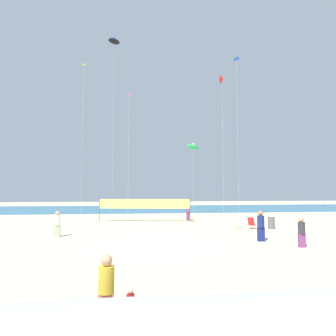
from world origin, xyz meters
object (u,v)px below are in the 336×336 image
object	(u,v)px
beachgoer_plum_shirt	(188,211)
toddler_figure	(130,305)
mother_figure	(106,287)
kite_black_inflatable	(114,42)
trash_barrel	(271,223)
kite_blue_diamond	(236,63)
kite_red_delta	(222,80)
folding_beach_chair	(252,223)
kite_magenta_diamond	(129,101)
volleyball_net	(144,205)
kite_green_inflatable	(193,147)
beach_handbag	(239,228)
beachgoer_charcoal_shirt	(302,231)
kite_yellow_diamond	(83,78)
beachgoer_white_shirt	(57,223)
beachgoer_navy_shirt	(261,225)

from	to	relation	value
beachgoer_plum_shirt	toddler_figure	bearing A→B (deg)	-164.19
mother_figure	kite_black_inflatable	distance (m)	35.49
trash_barrel	kite_blue_diamond	bearing A→B (deg)	88.32
kite_blue_diamond	kite_red_delta	size ratio (longest dim) A/B	1.21
beachgoer_plum_shirt	folding_beach_chair	world-z (taller)	beachgoer_plum_shirt
kite_magenta_diamond	kite_black_inflatable	xyz separation A→B (m)	(-1.94, 5.60, 9.03)
folding_beach_chair	kite_blue_diamond	world-z (taller)	kite_blue_diamond
folding_beach_chair	volleyball_net	world-z (taller)	volleyball_net
beachgoer_plum_shirt	mother_figure	bearing A→B (deg)	-165.47
mother_figure	kite_green_inflatable	distance (m)	31.93
kite_magenta_diamond	beach_handbag	bearing A→B (deg)	-41.94
beachgoer_charcoal_shirt	beachgoer_plum_shirt	bearing A→B (deg)	-78.41
mother_figure	volleyball_net	world-z (taller)	volleyball_net
kite_magenta_diamond	kite_green_inflatable	size ratio (longest dim) A/B	1.45
beachgoer_charcoal_shirt	kite_magenta_diamond	bearing A→B (deg)	-59.30
toddler_figure	kite_yellow_diamond	distance (m)	34.18
trash_barrel	kite_yellow_diamond	size ratio (longest dim) A/B	0.05
beachgoer_white_shirt	kite_black_inflatable	bearing A→B (deg)	133.52
kite_green_inflatable	kite_red_delta	bearing A→B (deg)	-82.52
kite_red_delta	kite_black_inflatable	xyz separation A→B (m)	(-11.10, 7.91, 7.21)
folding_beach_chair	volleyball_net	size ratio (longest dim) A/B	0.10
beachgoer_charcoal_shirt	kite_magenta_diamond	distance (m)	21.16
beachgoer_navy_shirt	kite_magenta_diamond	bearing A→B (deg)	146.32
toddler_figure	kite_red_delta	bearing A→B (deg)	72.46
toddler_figure	kite_magenta_diamond	xyz separation A→B (m)	(-0.37, 23.41, 11.72)
beachgoer_white_shirt	kite_yellow_diamond	bearing A→B (deg)	146.83
volleyball_net	kite_yellow_diamond	distance (m)	18.25
beachgoer_plum_shirt	beachgoer_white_shirt	world-z (taller)	beachgoer_plum_shirt
kite_green_inflatable	kite_yellow_diamond	distance (m)	15.88
beachgoer_charcoal_shirt	kite_black_inflatable	xyz separation A→B (m)	(-11.45, 20.77, 20.32)
beach_handbag	kite_blue_diamond	world-z (taller)	kite_blue_diamond
beachgoer_navy_shirt	volleyball_net	distance (m)	13.39
beachgoer_white_shirt	beach_handbag	xyz separation A→B (m)	(13.17, 2.06, -0.75)
volleyball_net	kite_green_inflatable	size ratio (longest dim) A/B	0.97
kite_blue_diamond	kite_black_inflatable	size ratio (longest dim) A/B	0.81
mother_figure	trash_barrel	size ratio (longest dim) A/B	1.72
kite_red_delta	kite_yellow_diamond	world-z (taller)	kite_yellow_diamond
beachgoer_navy_shirt	trash_barrel	xyz separation A→B (m)	(3.22, 5.34, -0.51)
kite_blue_diamond	kite_red_delta	bearing A→B (deg)	-133.79
mother_figure	kite_yellow_diamond	distance (m)	33.90
beachgoer_plum_shirt	kite_black_inflatable	size ratio (longest dim) A/B	0.08
kite_blue_diamond	kite_magenta_diamond	bearing A→B (deg)	-178.91
beachgoer_plum_shirt	kite_black_inflatable	distance (m)	22.58
kite_yellow_diamond	beachgoer_white_shirt	bearing A→B (deg)	-86.00
folding_beach_chair	beachgoer_charcoal_shirt	bearing A→B (deg)	-132.98
kite_magenta_diamond	kite_green_inflatable	distance (m)	10.94
mother_figure	kite_blue_diamond	bearing A→B (deg)	91.46
beachgoer_plum_shirt	folding_beach_chair	distance (m)	8.14
beachgoer_navy_shirt	kite_green_inflatable	size ratio (longest dim) A/B	0.20
beachgoer_plum_shirt	beach_handbag	distance (m)	7.98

